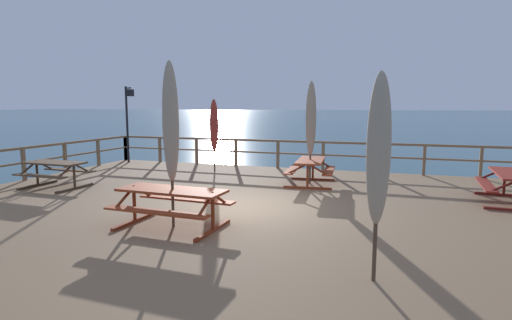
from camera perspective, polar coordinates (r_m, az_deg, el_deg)
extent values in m
plane|color=#2D5B6B|center=(10.17, -1.75, -11.06)|extent=(600.00, 600.00, 0.00)
cube|color=#846647|center=(10.04, -1.76, -8.76)|extent=(16.09, 12.57, 0.85)
cube|color=brown|center=(15.58, 6.20, 2.57)|extent=(15.79, 0.09, 0.08)
cube|color=brown|center=(15.63, 6.17, 0.84)|extent=(15.79, 0.07, 0.06)
cube|color=brown|center=(18.99, -17.75, 1.56)|extent=(0.10, 0.10, 1.05)
cube|color=brown|center=(18.00, -13.26, 1.40)|extent=(0.10, 0.10, 1.05)
cube|color=brown|center=(17.14, -8.28, 1.22)|extent=(0.10, 0.10, 1.05)
cube|color=brown|center=(16.41, -2.83, 1.02)|extent=(0.10, 0.10, 1.05)
cube|color=brown|center=(15.85, 3.08, 0.78)|extent=(0.10, 0.10, 1.05)
cube|color=brown|center=(15.47, 9.34, 0.52)|extent=(0.10, 0.10, 1.05)
cube|color=brown|center=(15.28, 15.83, 0.25)|extent=(0.10, 0.10, 1.05)
cube|color=brown|center=(15.30, 22.40, -0.03)|extent=(0.10, 0.10, 1.05)
cube|color=brown|center=(15.51, 28.88, -0.31)|extent=(0.10, 0.10, 1.05)
cube|color=brown|center=(15.13, -29.67, -0.54)|extent=(0.10, 0.10, 1.05)
cube|color=brown|center=(16.33, -25.08, 0.27)|extent=(0.10, 0.10, 1.05)
cube|color=brown|center=(17.62, -21.14, 0.96)|extent=(0.10, 0.10, 1.05)
cube|color=brown|center=(18.99, -17.75, 1.56)|extent=(0.10, 0.10, 1.05)
cube|color=#993819|center=(12.61, 7.62, -0.05)|extent=(0.93, 1.93, 0.05)
cube|color=#993819|center=(12.61, 10.13, -1.48)|extent=(0.45, 1.88, 0.04)
cube|color=#993819|center=(12.72, 5.09, -1.31)|extent=(0.45, 1.88, 0.04)
cube|color=maroon|center=(11.99, 7.18, -3.88)|extent=(1.40, 0.21, 0.06)
cylinder|color=maroon|center=(11.92, 7.20, -2.28)|extent=(0.07, 0.07, 0.74)
cylinder|color=maroon|center=(11.86, 8.57, -1.28)|extent=(0.63, 0.11, 0.37)
cylinder|color=maroon|center=(11.92, 5.88, -1.19)|extent=(0.63, 0.11, 0.37)
cube|color=maroon|center=(13.46, 7.91, -2.64)|extent=(1.40, 0.21, 0.06)
cylinder|color=maroon|center=(13.40, 7.94, -1.20)|extent=(0.07, 0.07, 0.74)
cylinder|color=maroon|center=(13.34, 9.15, -0.31)|extent=(0.63, 0.11, 0.37)
cylinder|color=maroon|center=(13.40, 6.76, -0.23)|extent=(0.63, 0.11, 0.37)
cube|color=#993819|center=(8.27, -11.70, -4.16)|extent=(2.20, 0.84, 0.05)
cube|color=#993819|center=(7.89, -13.85, -7.04)|extent=(2.18, 0.36, 0.04)
cube|color=#993819|center=(8.80, -9.68, -5.40)|extent=(2.18, 0.36, 0.04)
cube|color=maroon|center=(8.95, -16.52, -8.11)|extent=(0.13, 1.40, 0.06)
cylinder|color=maroon|center=(8.86, -16.60, -5.99)|extent=(0.07, 0.07, 0.74)
cylinder|color=maroon|center=(8.60, -17.80, -4.94)|extent=(0.08, 0.63, 0.37)
cylinder|color=maroon|center=(9.03, -15.57, -4.27)|extent=(0.08, 0.63, 0.37)
cube|color=maroon|center=(8.01, -6.01, -9.68)|extent=(0.13, 1.40, 0.06)
cylinder|color=maroon|center=(7.91, -6.05, -7.33)|extent=(0.07, 0.07, 0.74)
cylinder|color=maroon|center=(7.62, -7.03, -6.23)|extent=(0.08, 0.63, 0.37)
cylinder|color=maroon|center=(8.10, -5.17, -5.36)|extent=(0.08, 0.63, 0.37)
cube|color=brown|center=(13.37, -26.28, -0.34)|extent=(1.79, 0.80, 0.05)
cube|color=brown|center=(13.03, -27.98, -1.96)|extent=(1.78, 0.32, 0.04)
cube|color=brown|center=(13.79, -24.53, -1.28)|extent=(1.78, 0.32, 0.04)
cube|color=#432F1F|center=(13.99, -28.12, -3.08)|extent=(0.11, 1.40, 0.06)
cylinder|color=#432F1F|center=(13.93, -28.21, -1.71)|extent=(0.07, 0.07, 0.74)
cylinder|color=#432F1F|center=(13.72, -29.13, -0.97)|extent=(0.07, 0.63, 0.37)
cylinder|color=#432F1F|center=(14.09, -27.42, -0.66)|extent=(0.07, 0.63, 0.37)
cube|color=#432F1F|center=(12.98, -23.93, -3.60)|extent=(0.11, 1.40, 0.06)
cylinder|color=#432F1F|center=(12.92, -24.01, -2.12)|extent=(0.07, 0.07, 0.74)
cylinder|color=#432F1F|center=(12.69, -24.94, -1.33)|extent=(0.07, 0.63, 0.37)
cylinder|color=#432F1F|center=(13.08, -23.21, -0.99)|extent=(0.07, 0.63, 0.37)
cube|color=maroon|center=(11.82, 29.39, -2.95)|extent=(0.39, 2.15, 0.04)
cylinder|color=maroon|center=(10.98, 31.49, -3.04)|extent=(0.63, 0.09, 0.37)
cube|color=maroon|center=(12.84, 31.24, -4.17)|extent=(1.40, 0.15, 0.06)
cylinder|color=maroon|center=(12.79, 31.34, -2.67)|extent=(0.07, 0.07, 0.74)
cylinder|color=maroon|center=(12.71, 30.17, -1.64)|extent=(0.63, 0.09, 0.37)
cylinder|color=#4C3828|center=(12.61, 7.63, 3.36)|extent=(0.06, 0.06, 2.97)
ellipsoid|color=tan|center=(12.58, 7.67, 5.75)|extent=(0.32, 0.32, 2.26)
cylinder|color=#685B4C|center=(12.59, 7.66, 4.98)|extent=(0.21, 0.21, 0.05)
cone|color=#4C3828|center=(12.59, 7.76, 10.44)|extent=(0.10, 0.10, 0.14)
cylinder|color=#4C3828|center=(8.13, -11.72, 1.36)|extent=(0.06, 0.06, 3.08)
ellipsoid|color=tan|center=(8.10, -11.82, 5.20)|extent=(0.32, 0.32, 2.34)
cylinder|color=#685B4C|center=(8.10, -11.79, 3.96)|extent=(0.21, 0.21, 0.05)
cone|color=#4C3828|center=(8.12, -12.03, 12.73)|extent=(0.10, 0.10, 0.14)
cylinder|color=#4C3828|center=(5.72, 16.55, -3.32)|extent=(0.06, 0.06, 2.70)
ellipsoid|color=tan|center=(5.65, 16.73, 1.45)|extent=(0.32, 0.32, 2.05)
cylinder|color=#685B4C|center=(5.67, 16.67, -0.10)|extent=(0.21, 0.21, 0.05)
cone|color=#4C3828|center=(5.64, 17.10, 11.01)|extent=(0.10, 0.10, 0.14)
cylinder|color=#4C3828|center=(15.05, -5.85, 3.16)|extent=(0.06, 0.06, 2.50)
ellipsoid|color=#A33328|center=(15.02, -5.87, 4.84)|extent=(0.32, 0.32, 1.90)
cylinder|color=maroon|center=(15.03, -5.86, 4.30)|extent=(0.21, 0.21, 0.05)
cone|color=#4C3828|center=(15.01, -5.92, 8.19)|extent=(0.10, 0.10, 0.14)
cylinder|color=black|center=(18.15, -17.52, 4.71)|extent=(0.09, 0.09, 3.20)
cylinder|color=black|center=(17.88, -17.42, 9.55)|extent=(0.49, 0.36, 0.06)
cube|color=black|center=(17.62, -17.09, 8.95)|extent=(0.20, 0.20, 0.28)
sphere|color=#F4E08C|center=(17.62, -17.09, 8.95)|extent=(0.14, 0.14, 0.14)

